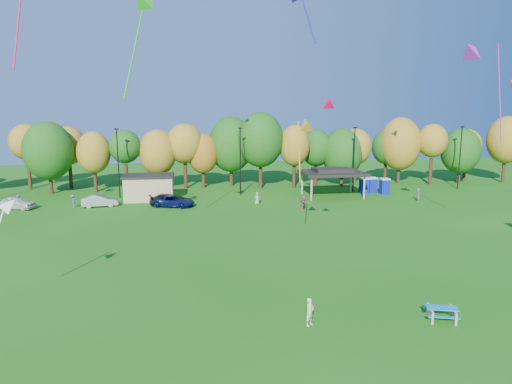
{
  "coord_description": "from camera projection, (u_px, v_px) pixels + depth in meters",
  "views": [
    {
      "loc": [
        -4.56,
        -20.99,
        11.47
      ],
      "look_at": [
        -0.71,
        6.0,
        6.52
      ],
      "focal_mm": 32.0,
      "sensor_mm": 36.0,
      "label": 1
    }
  ],
  "objects": [
    {
      "name": "kite_3",
      "position": [
        306.0,
        124.0,
        34.25
      ],
      "size": [
        1.34,
        3.25,
        5.42
      ],
      "color": "orange"
    },
    {
      "name": "car_c",
      "position": [
        174.0,
        201.0,
        54.43
      ],
      "size": [
        5.4,
        3.79,
        1.37
      ],
      "primitive_type": "imported",
      "rotation": [
        0.0,
        0.0,
        1.23
      ],
      "color": "#0C1549",
      "rests_on": "ground"
    },
    {
      "name": "far_person_4",
      "position": [
        418.0,
        195.0,
        57.45
      ],
      "size": [
        0.55,
        0.69,
        1.66
      ],
      "primitive_type": "imported",
      "rotation": [
        0.0,
        0.0,
        1.29
      ],
      "color": "#9E4EA6",
      "rests_on": "ground"
    },
    {
      "name": "far_person_2",
      "position": [
        303.0,
        202.0,
        52.81
      ],
      "size": [
        0.91,
        1.7,
        1.75
      ],
      "primitive_type": "imported",
      "rotation": [
        0.0,
        0.0,
        1.32
      ],
      "color": "#AD485D",
      "rests_on": "ground"
    },
    {
      "name": "tree_line",
      "position": [
        216.0,
        148.0,
        66.26
      ],
      "size": [
        93.57,
        10.55,
        11.15
      ],
      "color": "black",
      "rests_on": "ground"
    },
    {
      "name": "kite_8",
      "position": [
        470.0,
        50.0,
        36.16
      ],
      "size": [
        4.49,
        3.61,
        8.49
      ],
      "color": "#C329DB"
    },
    {
      "name": "ground",
      "position": [
        286.0,
        339.0,
        23.13
      ],
      "size": [
        160.0,
        160.0,
        0.0
      ],
      "primitive_type": "plane",
      "color": "#19600F",
      "rests_on": "ground"
    },
    {
      "name": "picnic_table",
      "position": [
        442.0,
        313.0,
        25.16
      ],
      "size": [
        2.0,
        1.81,
        0.73
      ],
      "rotation": [
        0.0,
        0.0,
        -0.29
      ],
      "color": "tan",
      "rests_on": "ground"
    },
    {
      "name": "kite_2",
      "position": [
        9.0,
        206.0,
        24.58
      ],
      "size": [
        2.1,
        1.24,
        3.37
      ],
      "color": "silver"
    },
    {
      "name": "kite_10",
      "position": [
        328.0,
        102.0,
        30.76
      ],
      "size": [
        1.0,
        1.31,
        1.3
      ],
      "color": "#C70B4C"
    },
    {
      "name": "car_b",
      "position": [
        100.0,
        201.0,
        54.43
      ],
      "size": [
        4.38,
        2.26,
        1.38
      ],
      "primitive_type": "imported",
      "rotation": [
        0.0,
        0.0,
        1.77
      ],
      "color": "#A7A7AD",
      "rests_on": "ground"
    },
    {
      "name": "utility_building",
      "position": [
        149.0,
        187.0,
        58.46
      ],
      "size": [
        6.3,
        4.3,
        3.25
      ],
      "color": "tan",
      "rests_on": "ground"
    },
    {
      "name": "far_person_3",
      "position": [
        19.0,
        202.0,
        52.88
      ],
      "size": [
        1.09,
        1.1,
        1.8
      ],
      "primitive_type": "imported",
      "rotation": [
        0.0,
        0.0,
        5.46
      ],
      "color": "#5088B1",
      "rests_on": "ground"
    },
    {
      "name": "porta_potties",
      "position": [
        374.0,
        186.0,
        63.04
      ],
      "size": [
        3.75,
        2.3,
        2.18
      ],
      "color": "#0B1A93",
      "rests_on": "ground"
    },
    {
      "name": "lamp_posts",
      "position": [
        240.0,
        159.0,
        61.49
      ],
      "size": [
        64.5,
        0.25,
        9.09
      ],
      "color": "black",
      "rests_on": "ground"
    },
    {
      "name": "kite_14",
      "position": [
        147.0,
        1.0,
        30.08
      ],
      "size": [
        3.13,
        3.92,
        7.41
      ],
      "color": "green"
    },
    {
      "name": "car_d",
      "position": [
        169.0,
        200.0,
        55.32
      ],
      "size": [
        5.11,
        3.07,
        1.39
      ],
      "primitive_type": "imported",
      "rotation": [
        0.0,
        0.0,
        1.82
      ],
      "color": "black",
      "rests_on": "ground"
    },
    {
      "name": "kite_flyer",
      "position": [
        310.0,
        312.0,
        24.45
      ],
      "size": [
        0.67,
        0.65,
        1.54
      ],
      "primitive_type": "imported",
      "rotation": [
        0.0,
        0.0,
        0.71
      ],
      "color": "beige",
      "rests_on": "ground"
    },
    {
      "name": "car_a",
      "position": [
        16.0,
        203.0,
        53.12
      ],
      "size": [
        4.71,
        3.06,
        1.49
      ],
      "primitive_type": "imported",
      "rotation": [
        0.0,
        0.0,
        1.25
      ],
      "color": "silver",
      "rests_on": "ground"
    },
    {
      "name": "pavilion",
      "position": [
        333.0,
        172.0,
        60.54
      ],
      "size": [
        8.2,
        6.2,
        3.77
      ],
      "color": "tan",
      "rests_on": "ground"
    },
    {
      "name": "far_person_1",
      "position": [
        73.0,
        201.0,
        53.91
      ],
      "size": [
        0.83,
        1.13,
        1.56
      ],
      "primitive_type": "imported",
      "rotation": [
        0.0,
        0.0,
        4.98
      ],
      "color": "#424C91",
      "rests_on": "ground"
    },
    {
      "name": "far_person_0",
      "position": [
        257.0,
        198.0,
        55.64
      ],
      "size": [
        0.82,
        0.61,
        1.53
      ],
      "primitive_type": "imported",
      "rotation": [
        0.0,
        0.0,
        3.32
      ],
      "color": "#8A9C6A",
      "rests_on": "ground"
    }
  ]
}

